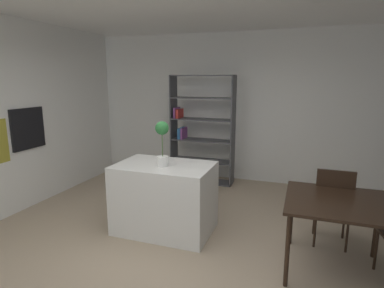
% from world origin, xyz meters
% --- Properties ---
extents(ground_plane, '(9.10, 9.10, 0.00)m').
position_xyz_m(ground_plane, '(0.00, 0.00, 0.00)').
color(ground_plane, tan).
extents(back_partition, '(6.62, 0.06, 2.82)m').
position_xyz_m(back_partition, '(0.00, 3.14, 1.41)').
color(back_partition, white).
rests_on(back_partition, ground_plane).
extents(built_in_oven, '(0.06, 0.59, 0.62)m').
position_xyz_m(built_in_oven, '(-2.61, 0.70, 1.23)').
color(built_in_oven, black).
rests_on(built_in_oven, ground_plane).
extents(kitchen_island, '(1.22, 0.80, 0.89)m').
position_xyz_m(kitchen_island, '(-0.33, 0.62, 0.45)').
color(kitchen_island, white).
rests_on(kitchen_island, ground_plane).
extents(potted_plant_on_island, '(0.17, 0.17, 0.56)m').
position_xyz_m(potted_plant_on_island, '(-0.32, 0.55, 1.23)').
color(potted_plant_on_island, white).
rests_on(potted_plant_on_island, kitchen_island).
extents(open_bookshelf, '(1.20, 0.35, 2.03)m').
position_xyz_m(open_bookshelf, '(-0.54, 2.72, 1.02)').
color(open_bookshelf, '#4C4C51').
rests_on(open_bookshelf, ground_plane).
extents(dining_table, '(1.01, 0.97, 0.77)m').
position_xyz_m(dining_table, '(1.68, 0.37, 0.69)').
color(dining_table, black).
rests_on(dining_table, ground_plane).
extents(dining_chair_far, '(0.40, 0.40, 0.96)m').
position_xyz_m(dining_chair_far, '(1.68, 0.88, 0.56)').
color(dining_chair_far, black).
rests_on(dining_chair_far, ground_plane).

